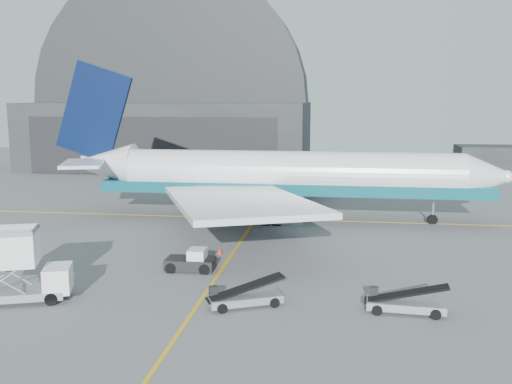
# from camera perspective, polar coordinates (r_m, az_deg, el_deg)

# --- Properties ---
(ground) EXTENTS (200.00, 200.00, 0.00)m
(ground) POSITION_cam_1_polar(r_m,az_deg,el_deg) (42.26, -3.81, -8.25)
(ground) COLOR #565659
(ground) RESTS_ON ground
(taxi_lines) EXTENTS (80.00, 42.12, 0.02)m
(taxi_lines) POSITION_cam_1_polar(r_m,az_deg,el_deg) (54.26, -1.07, -4.25)
(taxi_lines) COLOR gold
(taxi_lines) RESTS_ON ground
(hangar) EXTENTS (50.00, 28.30, 28.00)m
(hangar) POSITION_cam_1_polar(r_m,az_deg,el_deg) (108.73, -8.26, 7.55)
(hangar) COLOR black
(hangar) RESTS_ON ground
(distant_bldg_a) EXTENTS (14.00, 8.00, 4.00)m
(distant_bldg_a) POSITION_cam_1_polar(r_m,az_deg,el_deg) (115.98, 22.80, 2.30)
(distant_bldg_a) COLOR black
(distant_bldg_a) RESTS_ON ground
(airliner) EXTENTS (48.25, 46.78, 16.93)m
(airliner) POSITION_cam_1_polar(r_m,az_deg,el_deg) (60.24, 1.81, 1.69)
(airliner) COLOR white
(airliner) RESTS_ON ground
(catering_truck) EXTENTS (6.94, 4.39, 4.48)m
(catering_truck) POSITION_cam_1_polar(r_m,az_deg,el_deg) (39.23, -23.20, -6.95)
(catering_truck) COLOR gray
(catering_truck) RESTS_ON ground
(pushback_tug) EXTENTS (3.68, 2.21, 1.68)m
(pushback_tug) POSITION_cam_1_polar(r_m,az_deg,el_deg) (43.36, -6.45, -6.96)
(pushback_tug) COLOR black
(pushback_tug) RESTS_ON ground
(belt_loader_a) EXTENTS (4.86, 3.37, 1.86)m
(belt_loader_a) POSITION_cam_1_polar(r_m,az_deg,el_deg) (35.91, -1.18, -10.49)
(belt_loader_a) COLOR gray
(belt_loader_a) RESTS_ON ground
(belt_loader_b) EXTENTS (4.96, 1.98, 1.87)m
(belt_loader_b) POSITION_cam_1_polar(r_m,az_deg,el_deg) (36.04, 14.65, -10.73)
(belt_loader_b) COLOR gray
(belt_loader_b) RESTS_ON ground
(traffic_cone) EXTENTS (0.37, 0.37, 0.54)m
(traffic_cone) POSITION_cam_1_polar(r_m,az_deg,el_deg) (47.62, -3.64, -5.90)
(traffic_cone) COLOR red
(traffic_cone) RESTS_ON ground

